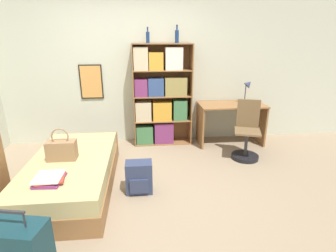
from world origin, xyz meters
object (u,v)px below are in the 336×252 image
(desk, at_px, (231,116))
(desk_lamp, at_px, (248,87))
(desk_chair, at_px, (246,139))
(book_stack_on_bed, at_px, (50,179))
(bookcase, at_px, (160,97))
(handbag, at_px, (62,150))
(backpack, at_px, (139,177))
(bed, at_px, (72,173))
(bottle_brown, at_px, (177,36))
(bottle_green, at_px, (148,37))

(desk, relative_size, desk_lamp, 2.67)
(desk, xyz_separation_m, desk_chair, (0.06, -0.64, -0.20))
(desk_chair, bearing_deg, book_stack_on_bed, -154.98)
(book_stack_on_bed, xyz_separation_m, desk_lamp, (2.87, 1.91, 0.58))
(desk, bearing_deg, desk_chair, -84.58)
(bookcase, xyz_separation_m, desk_chair, (1.34, -0.77, -0.56))
(handbag, relative_size, backpack, 1.00)
(bed, xyz_separation_m, bookcase, (1.23, 1.44, 0.67))
(desk, bearing_deg, bottle_brown, 170.61)
(bottle_green, bearing_deg, desk, -6.50)
(desk_lamp, bearing_deg, bookcase, 176.83)
(bed, bearing_deg, backpack, -12.20)
(desk_lamp, xyz_separation_m, backpack, (-1.94, -1.54, -0.83))
(backpack, bearing_deg, bed, 167.80)
(handbag, height_order, book_stack_on_bed, handbag)
(book_stack_on_bed, height_order, bookcase, bookcase)
(handbag, height_order, desk_chair, desk_chair)
(bed, bearing_deg, bookcase, 49.46)
(handbag, relative_size, desk, 0.35)
(desk, bearing_deg, bed, -152.36)
(bottle_green, bearing_deg, backpack, -96.53)
(bookcase, distance_m, desk, 1.33)
(bookcase, relative_size, desk_lamp, 4.10)
(bookcase, xyz_separation_m, bottle_green, (-0.19, 0.04, 1.00))
(bookcase, bearing_deg, book_stack_on_bed, -123.10)
(book_stack_on_bed, bearing_deg, desk_lamp, 33.72)
(desk_chair, bearing_deg, backpack, -153.39)
(handbag, xyz_separation_m, desk_chair, (2.66, 0.69, -0.24))
(bookcase, height_order, backpack, bookcase)
(book_stack_on_bed, distance_m, bottle_green, 2.73)
(bottle_green, bearing_deg, book_stack_on_bed, -118.73)
(bookcase, xyz_separation_m, desk, (1.28, -0.13, -0.36))
(book_stack_on_bed, xyz_separation_m, desk, (2.58, 1.87, 0.06))
(bed, relative_size, bottle_brown, 6.63)
(handbag, bearing_deg, desk, 27.23)
(bed, relative_size, bookcase, 1.08)
(book_stack_on_bed, height_order, desk_lamp, desk_lamp)
(bottle_green, height_order, backpack, bottle_green)
(handbag, distance_m, book_stack_on_bed, 0.55)
(book_stack_on_bed, height_order, desk, desk)
(bottle_green, xyz_separation_m, desk, (1.46, -0.17, -1.36))
(bed, height_order, desk, desk)
(handbag, bearing_deg, desk_chair, 14.66)
(book_stack_on_bed, relative_size, bottle_brown, 1.18)
(desk, height_order, desk_lamp, desk_lamp)
(backpack, bearing_deg, desk, 42.20)
(handbag, bearing_deg, desk_lamp, 25.52)
(handbag, relative_size, bottle_green, 1.61)
(bottle_brown, bearing_deg, bed, -136.07)
(book_stack_on_bed, height_order, bottle_green, bottle_green)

